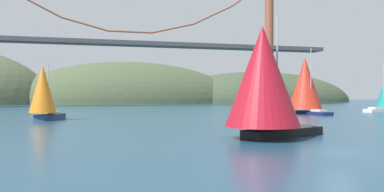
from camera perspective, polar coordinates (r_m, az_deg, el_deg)
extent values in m
plane|color=navy|center=(27.77, 19.94, -7.50)|extent=(360.00, 360.00, 0.00)
ellipsoid|color=#425138|center=(174.73, 9.36, -0.84)|extent=(84.54, 44.00, 25.64)
ellipsoid|color=#4C5B3D|center=(158.60, -8.82, -0.96)|extent=(88.57, 44.00, 31.61)
cylinder|color=brown|center=(132.83, 10.78, 7.46)|extent=(2.80, 2.80, 40.25)
cube|color=#47474C|center=(119.10, -8.61, 7.29)|extent=(124.32, 6.00, 1.20)
cylinder|color=brown|center=(119.85, -20.92, 11.90)|extent=(12.84, 0.50, 6.71)
cylinder|color=brown|center=(118.73, -14.75, 9.72)|extent=(12.74, 0.50, 3.62)
cylinder|color=brown|center=(119.56, -8.62, 8.90)|extent=(12.62, 0.50, 0.50)
cylinder|color=brown|center=(122.16, -2.66, 9.47)|extent=(12.74, 0.50, 3.62)
cylinder|color=brown|center=(126.56, 3.00, 11.31)|extent=(12.84, 0.50, 6.71)
cube|color=white|center=(89.74, 24.98, -1.85)|extent=(8.55, 3.91, 0.66)
cube|color=beige|center=(88.51, 24.42, -1.54)|extent=(2.94, 2.16, 0.36)
cylinder|color=#B2B2B7|center=(90.36, 25.30, 1.28)|extent=(0.14, 0.14, 9.15)
cube|color=#191E4C|center=(74.69, 16.71, -2.30)|extent=(2.33, 8.33, 0.60)
cube|color=beige|center=(73.45, 17.37, -1.97)|extent=(1.67, 2.69, 0.36)
cylinder|color=#B2B2B7|center=(75.32, 16.36, 2.23)|extent=(0.14, 0.14, 11.24)
cone|color=red|center=(76.81, 15.59, 1.74)|extent=(6.21, 6.21, 9.41)
cube|color=black|center=(36.15, 12.71, -5.05)|extent=(8.63, 5.16, 0.76)
cube|color=beige|center=(37.29, 14.18, -4.02)|extent=(3.12, 2.55, 0.36)
cylinder|color=#B2B2B7|center=(35.38, 11.87, 3.22)|extent=(0.14, 0.14, 9.59)
cone|color=#B21423|center=(33.97, 9.86, 2.78)|extent=(8.05, 8.05, 8.33)
cube|color=navy|center=(61.19, -19.29, -2.80)|extent=(4.21, 5.88, 0.81)
cube|color=beige|center=(62.06, -18.78, -2.21)|extent=(1.97, 2.22, 0.36)
cylinder|color=#B2B2B7|center=(60.60, -19.58, 0.98)|extent=(0.14, 0.14, 7.25)
cone|color=orange|center=(59.52, -20.23, 0.96)|extent=(4.95, 4.95, 6.58)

